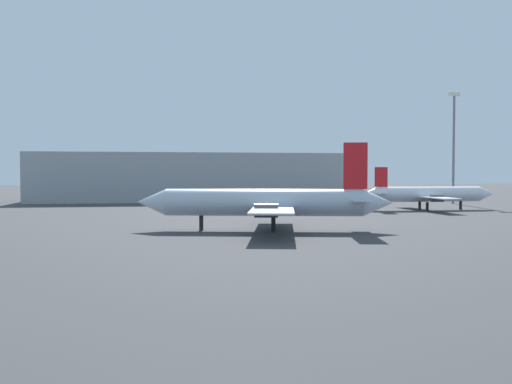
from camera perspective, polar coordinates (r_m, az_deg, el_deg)
airplane_on_taxiway at (r=61.70m, az=1.04°, el=-1.10°), size 28.84×23.90×9.90m
airplane_distant at (r=100.79m, az=17.40°, el=-0.22°), size 24.96×19.70×7.54m
light_mast_right at (r=124.48m, az=19.86°, el=4.92°), size 2.40×0.50×23.68m
terminal_building at (r=132.48m, az=-6.47°, el=1.54°), size 73.11×23.81×11.05m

